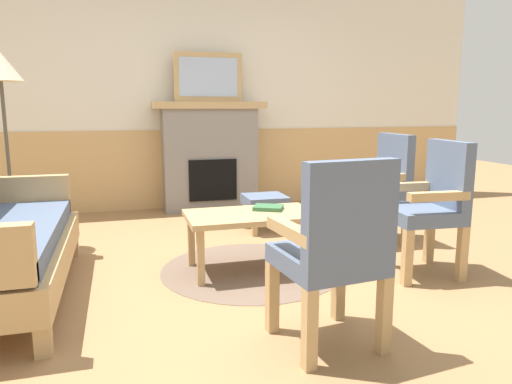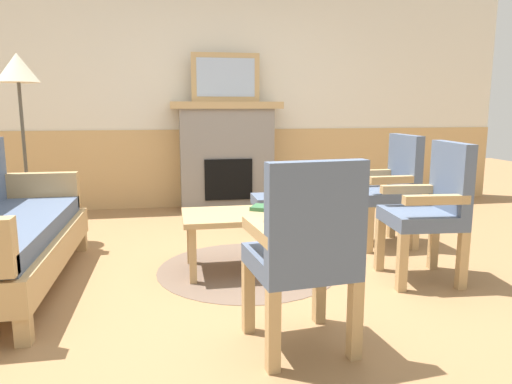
% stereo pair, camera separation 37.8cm
% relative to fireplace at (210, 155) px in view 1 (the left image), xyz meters
% --- Properties ---
extents(ground_plane, '(14.00, 14.00, 0.00)m').
position_rel_fireplace_xyz_m(ground_plane, '(0.00, -2.35, -0.65)').
color(ground_plane, '#997047').
extents(wall_back, '(7.20, 0.14, 2.70)m').
position_rel_fireplace_xyz_m(wall_back, '(0.00, 0.25, 0.66)').
color(wall_back, silver).
rests_on(wall_back, ground_plane).
extents(fireplace, '(1.30, 0.44, 1.28)m').
position_rel_fireplace_xyz_m(fireplace, '(0.00, 0.00, 0.00)').
color(fireplace, gray).
rests_on(fireplace, ground_plane).
extents(framed_picture, '(0.80, 0.04, 0.56)m').
position_rel_fireplace_xyz_m(framed_picture, '(0.00, 0.00, 0.91)').
color(framed_picture, tan).
rests_on(framed_picture, fireplace).
extents(coffee_table, '(0.96, 0.56, 0.44)m').
position_rel_fireplace_xyz_m(coffee_table, '(-0.11, -2.25, -0.27)').
color(coffee_table, tan).
rests_on(coffee_table, ground_plane).
extents(round_rug, '(1.37, 1.37, 0.01)m').
position_rel_fireplace_xyz_m(round_rug, '(-0.11, -2.25, -0.65)').
color(round_rug, brown).
rests_on(round_rug, ground_plane).
extents(book_on_table, '(0.27, 0.25, 0.03)m').
position_rel_fireplace_xyz_m(book_on_table, '(0.05, -2.17, -0.20)').
color(book_on_table, '#33663D').
rests_on(book_on_table, coffee_table).
extents(footstool, '(0.40, 0.40, 0.36)m').
position_rel_fireplace_xyz_m(footstool, '(0.32, -1.18, -0.37)').
color(footstool, tan).
rests_on(footstool, ground_plane).
extents(armchair_near_fireplace, '(0.52, 0.52, 0.98)m').
position_rel_fireplace_xyz_m(armchair_near_fireplace, '(1.13, -2.68, -0.11)').
color(armchair_near_fireplace, tan).
rests_on(armchair_near_fireplace, ground_plane).
extents(armchair_by_window_left, '(0.49, 0.49, 0.98)m').
position_rel_fireplace_xyz_m(armchair_by_window_left, '(1.24, -1.80, -0.11)').
color(armchair_by_window_left, tan).
rests_on(armchair_by_window_left, ground_plane).
extents(armchair_front_left, '(0.53, 0.53, 0.98)m').
position_rel_fireplace_xyz_m(armchair_front_left, '(-0.03, -3.51, -0.11)').
color(armchair_front_left, tan).
rests_on(armchair_front_left, ground_plane).
extents(floor_lamp_by_couch, '(0.36, 0.36, 1.68)m').
position_rel_fireplace_xyz_m(floor_lamp_by_couch, '(-1.95, -1.12, 0.80)').
color(floor_lamp_by_couch, '#332D28').
rests_on(floor_lamp_by_couch, ground_plane).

